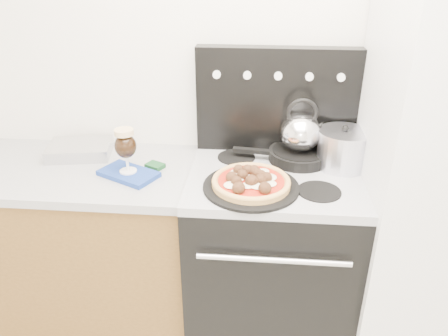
# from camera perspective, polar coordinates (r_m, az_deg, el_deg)

# --- Properties ---
(room_shell) EXTENTS (3.52, 3.01, 2.52)m
(room_shell) POSITION_cam_1_polar(r_m,az_deg,el_deg) (1.02, 3.87, -6.73)
(room_shell) COLOR beige
(room_shell) RESTS_ON ground
(base_cabinet) EXTENTS (1.45, 0.60, 0.86)m
(base_cabinet) POSITION_cam_1_polar(r_m,az_deg,el_deg) (2.47, -21.05, -9.52)
(base_cabinet) COLOR brown
(base_cabinet) RESTS_ON ground
(countertop) EXTENTS (1.48, 0.63, 0.04)m
(countertop) POSITION_cam_1_polar(r_m,az_deg,el_deg) (2.24, -22.90, -0.14)
(countertop) COLOR #A3A3A6
(countertop) RESTS_ON base_cabinet
(stove_body) EXTENTS (0.76, 0.65, 0.88)m
(stove_body) POSITION_cam_1_polar(r_m,az_deg,el_deg) (2.21, 5.97, -11.82)
(stove_body) COLOR black
(stove_body) RESTS_ON ground
(cooktop) EXTENTS (0.76, 0.65, 0.04)m
(cooktop) POSITION_cam_1_polar(r_m,az_deg,el_deg) (1.96, 6.59, -1.24)
(cooktop) COLOR #ADADB2
(cooktop) RESTS_ON stove_body
(backguard) EXTENTS (0.76, 0.08, 0.50)m
(backguard) POSITION_cam_1_polar(r_m,az_deg,el_deg) (2.11, 6.86, 8.76)
(backguard) COLOR black
(backguard) RESTS_ON cooktop
(fridge) EXTENTS (0.64, 0.68, 1.90)m
(fridge) POSITION_cam_1_polar(r_m,az_deg,el_deg) (2.07, 26.45, -1.01)
(fridge) COLOR silver
(fridge) RESTS_ON ground
(foil_sheet) EXTENTS (0.33, 0.27, 0.06)m
(foil_sheet) POSITION_cam_1_polar(r_m,az_deg,el_deg) (2.27, -18.28, 2.31)
(foil_sheet) COLOR silver
(foil_sheet) RESTS_ON countertop
(oven_mitt) EXTENTS (0.30, 0.25, 0.02)m
(oven_mitt) POSITION_cam_1_polar(r_m,az_deg,el_deg) (2.00, -12.36, -0.74)
(oven_mitt) COLOR navy
(oven_mitt) RESTS_ON countertop
(beer_glass) EXTENTS (0.12, 0.12, 0.21)m
(beer_glass) POSITION_cam_1_polar(r_m,az_deg,el_deg) (1.96, -12.68, 2.24)
(beer_glass) COLOR black
(beer_glass) RESTS_ON oven_mitt
(pizza_pan) EXTENTS (0.50, 0.50, 0.01)m
(pizza_pan) POSITION_cam_1_polar(r_m,az_deg,el_deg) (1.83, 3.54, -2.45)
(pizza_pan) COLOR black
(pizza_pan) RESTS_ON cooktop
(pizza) EXTENTS (0.37, 0.37, 0.05)m
(pizza) POSITION_cam_1_polar(r_m,az_deg,el_deg) (1.81, 3.57, -1.63)
(pizza) COLOR gold
(pizza) RESTS_ON pizza_pan
(skillet) EXTENTS (0.32, 0.32, 0.05)m
(skillet) POSITION_cam_1_polar(r_m,az_deg,el_deg) (2.08, 9.73, 1.64)
(skillet) COLOR black
(skillet) RESTS_ON cooktop
(tea_kettle) EXTENTS (0.21, 0.21, 0.21)m
(tea_kettle) POSITION_cam_1_polar(r_m,az_deg,el_deg) (2.03, 10.01, 4.99)
(tea_kettle) COLOR white
(tea_kettle) RESTS_ON skillet
(stock_pot) EXTENTS (0.28, 0.28, 0.16)m
(stock_pot) POSITION_cam_1_polar(r_m,az_deg,el_deg) (2.04, 15.23, 2.29)
(stock_pot) COLOR silver
(stock_pot) RESTS_ON cooktop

